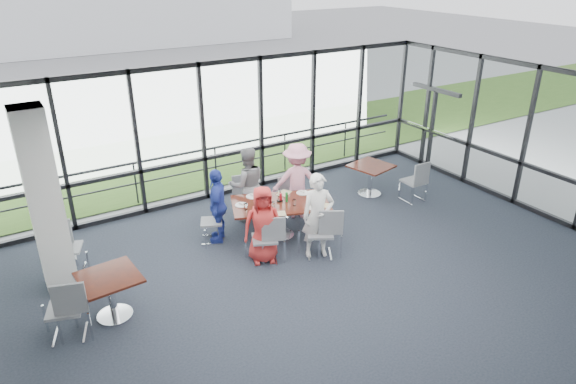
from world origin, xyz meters
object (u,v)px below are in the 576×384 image
structural_column (45,202)px  chair_spare_r (414,181)px  diner_near_right (318,216)px  chair_main_end (211,222)px  chair_spare_lb (68,248)px  main_table (280,208)px  diner_far_right (297,181)px  chair_main_fr (292,197)px  diner_end (218,205)px  diner_near_left (263,225)px  chair_main_fl (247,197)px  diner_far_left (247,185)px  chair_spare_la (65,309)px  chair_main_nl (265,239)px  chair_main_nr (320,233)px  side_table_left (110,283)px  side_table_right (371,170)px

structural_column → chair_spare_r: 7.78m
diner_near_right → chair_main_end: bearing=154.4°
chair_spare_lb → main_table: bearing=-172.4°
diner_near_right → diner_far_right: size_ratio=0.99×
chair_spare_r → chair_main_fr: bearing=163.4°
chair_spare_lb → diner_end: bearing=-166.9°
chair_spare_r → diner_far_right: bearing=165.3°
diner_near_left → chair_main_fl: bearing=90.1°
chair_main_end → diner_near_left: bearing=48.8°
diner_far_left → chair_spare_la: diner_far_left is taller
chair_main_end → chair_spare_la: (-3.02, -1.55, 0.07)m
chair_main_nl → chair_main_fr: 2.01m
diner_end → chair_main_nr: bearing=73.5°
chair_main_fl → chair_main_fr: size_ratio=1.06×
side_table_left → chair_spare_la: 0.73m
diner_end → chair_spare_la: diner_end is taller
chair_main_fr → chair_spare_la: size_ratio=0.83×
structural_column → chair_main_fl: size_ratio=3.60×
chair_spare_r → chair_main_nr: bearing=-163.9°
chair_main_fr → chair_spare_la: chair_spare_la is taller
diner_near_left → chair_main_fl: size_ratio=1.70×
diner_near_right → chair_main_nr: bearing=-46.0°
diner_far_right → chair_spare_la: 5.33m
chair_main_nr → chair_main_end: (-1.52, 1.60, -0.06)m
structural_column → chair_spare_lb: 1.20m
diner_near_right → chair_main_fr: bearing=94.0°
diner_far_left → diner_near_right: bearing=117.0°
diner_near_right → chair_spare_r: bearing=34.7°
diner_near_left → diner_far_right: bearing=57.5°
main_table → diner_near_right: 1.05m
chair_main_fl → chair_main_nl: bearing=84.7°
diner_end → chair_spare_la: bearing=-31.7°
diner_near_right → chair_spare_la: bearing=-159.6°
structural_column → diner_near_right: structural_column is taller
diner_near_right → chair_main_fr: size_ratio=2.00×
main_table → diner_far_left: diner_far_left is taller
side_table_right → diner_end: diner_end is taller
structural_column → chair_spare_lb: bearing=57.9°
diner_near_left → diner_far_left: size_ratio=0.91×
side_table_right → diner_end: size_ratio=0.69×
diner_near_left → chair_main_fr: (1.48, 1.35, -0.34)m
chair_main_fr → chair_spare_la: bearing=32.0°
diner_near_right → chair_main_end: diner_near_right is taller
diner_near_right → diner_end: bearing=151.8°
chair_spare_lb → structural_column: bearing=77.6°
diner_end → chair_main_fl: size_ratio=1.72×
diner_end → chair_spare_r: 4.70m
chair_main_nr → chair_main_fr: size_ratio=1.17×
side_table_right → chair_main_nr: (-2.64, -1.69, -0.15)m
chair_spare_r → structural_column: bearing=175.9°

